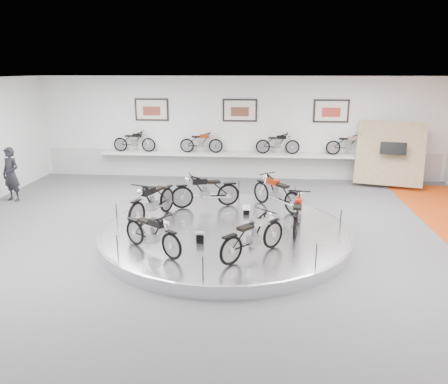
# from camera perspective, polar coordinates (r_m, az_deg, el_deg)

# --- Properties ---
(floor) EXTENTS (16.00, 16.00, 0.00)m
(floor) POSITION_cam_1_polar(r_m,az_deg,el_deg) (11.12, 0.03, -6.68)
(floor) COLOR #525255
(floor) RESTS_ON ground
(ceiling) EXTENTS (16.00, 16.00, 0.00)m
(ceiling) POSITION_cam_1_polar(r_m,az_deg,el_deg) (10.28, 0.04, 14.41)
(ceiling) COLOR white
(ceiling) RESTS_ON wall_back
(wall_back) EXTENTS (16.00, 0.00, 16.00)m
(wall_back) POSITION_cam_1_polar(r_m,az_deg,el_deg) (17.41, 2.07, 8.33)
(wall_back) COLOR silver
(wall_back) RESTS_ON floor
(wall_front) EXTENTS (16.00, 0.00, 16.00)m
(wall_front) POSITION_cam_1_polar(r_m,az_deg,el_deg) (4.04, -9.15, -18.13)
(wall_front) COLOR silver
(wall_front) RESTS_ON floor
(dado_band) EXTENTS (15.68, 0.04, 1.10)m
(dado_band) POSITION_cam_1_polar(r_m,az_deg,el_deg) (17.63, 2.02, 3.65)
(dado_band) COLOR #BCBCBA
(dado_band) RESTS_ON floor
(display_platform) EXTENTS (6.40, 6.40, 0.30)m
(display_platform) POSITION_cam_1_polar(r_m,az_deg,el_deg) (11.34, 0.17, -5.40)
(display_platform) COLOR silver
(display_platform) RESTS_ON floor
(platform_rim) EXTENTS (6.40, 6.40, 0.10)m
(platform_rim) POSITION_cam_1_polar(r_m,az_deg,el_deg) (11.29, 0.17, -4.83)
(platform_rim) COLOR #B2B2BA
(platform_rim) RESTS_ON display_platform
(shelf) EXTENTS (11.00, 0.55, 0.10)m
(shelf) POSITION_cam_1_polar(r_m,az_deg,el_deg) (17.27, 1.99, 4.91)
(shelf) COLOR silver
(shelf) RESTS_ON wall_back
(poster_left) EXTENTS (1.35, 0.06, 0.88)m
(poster_left) POSITION_cam_1_polar(r_m,az_deg,el_deg) (17.82, -9.42, 10.57)
(poster_left) COLOR beige
(poster_left) RESTS_ON wall_back
(poster_center) EXTENTS (1.35, 0.06, 0.88)m
(poster_center) POSITION_cam_1_polar(r_m,az_deg,el_deg) (17.29, 2.09, 10.62)
(poster_center) COLOR beige
(poster_center) RESTS_ON wall_back
(poster_right) EXTENTS (1.35, 0.06, 0.88)m
(poster_right) POSITION_cam_1_polar(r_m,az_deg,el_deg) (17.46, 13.82, 10.23)
(poster_right) COLOR beige
(poster_right) RESTS_ON wall_back
(display_panel) EXTENTS (2.56, 1.52, 2.30)m
(display_panel) POSITION_cam_1_polar(r_m,az_deg,el_deg) (17.26, 20.85, 4.73)
(display_panel) COLOR tan
(display_panel) RESTS_ON floor
(shelf_bike_a) EXTENTS (1.22, 0.43, 0.73)m
(shelf_bike_a) POSITION_cam_1_polar(r_m,az_deg,el_deg) (17.91, -11.63, 6.34)
(shelf_bike_a) COLOR black
(shelf_bike_a) RESTS_ON shelf
(shelf_bike_b) EXTENTS (1.22, 0.43, 0.73)m
(shelf_bike_b) POSITION_cam_1_polar(r_m,az_deg,el_deg) (17.34, -2.99, 6.34)
(shelf_bike_b) COLOR maroon
(shelf_bike_b) RESTS_ON shelf
(shelf_bike_c) EXTENTS (1.22, 0.43, 0.73)m
(shelf_bike_c) POSITION_cam_1_polar(r_m,az_deg,el_deg) (17.18, 7.03, 6.16)
(shelf_bike_c) COLOR black
(shelf_bike_c) RESTS_ON shelf
(shelf_bike_d) EXTENTS (1.22, 0.43, 0.73)m
(shelf_bike_d) POSITION_cam_1_polar(r_m,az_deg,el_deg) (17.49, 15.95, 5.84)
(shelf_bike_d) COLOR #B9B8BD
(shelf_bike_d) RESTS_ON shelf
(bike_a) EXTENTS (1.56, 1.67, 1.00)m
(bike_a) POSITION_cam_1_polar(r_m,az_deg,el_deg) (12.77, 6.87, -0.00)
(bike_a) COLOR maroon
(bike_a) RESTS_ON display_platform
(bike_b) EXTENTS (1.83, 1.08, 1.02)m
(bike_b) POSITION_cam_1_polar(r_m,az_deg,el_deg) (12.82, -2.46, 0.21)
(bike_b) COLOR black
(bike_b) RESTS_ON display_platform
(bike_c) EXTENTS (1.22, 1.97, 1.09)m
(bike_c) POSITION_cam_1_polar(r_m,az_deg,el_deg) (11.84, -9.34, -1.13)
(bike_c) COLOR black
(bike_c) RESTS_ON display_platform
(bike_d) EXTENTS (1.59, 1.36, 0.92)m
(bike_d) POSITION_cam_1_polar(r_m,az_deg,el_deg) (9.81, -9.35, -5.25)
(bike_d) COLOR black
(bike_d) RESTS_ON display_platform
(bike_e) EXTENTS (1.54, 1.62, 0.97)m
(bike_e) POSITION_cam_1_polar(r_m,az_deg,el_deg) (9.48, 3.82, -5.65)
(bike_e) COLOR #B9B8BD
(bike_e) RESTS_ON display_platform
(bike_f) EXTENTS (0.82, 1.69, 0.95)m
(bike_f) POSITION_cam_1_polar(r_m,az_deg,el_deg) (11.08, 9.63, -2.70)
(bike_f) COLOR red
(bike_f) RESTS_ON display_platform
(visitor) EXTENTS (0.75, 0.61, 1.80)m
(visitor) POSITION_cam_1_polar(r_m,az_deg,el_deg) (16.02, -26.05, 2.08)
(visitor) COLOR black
(visitor) RESTS_ON floor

